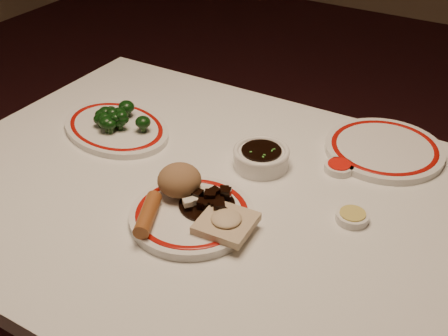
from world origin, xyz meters
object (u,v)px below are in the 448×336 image
at_px(fried_wonton, 226,222).
at_px(soy_bowl, 261,158).
at_px(spring_roll, 148,214).
at_px(broccoli_pile, 115,117).
at_px(stirfry_heap, 209,201).
at_px(dining_table, 207,223).
at_px(rice_mound, 179,180).
at_px(broccoli_plate, 116,128).
at_px(main_plate, 192,215).

bearing_deg(fried_wonton, soy_bowl, 102.25).
xyz_separation_m(spring_roll, broccoli_pile, (-0.29, 0.25, 0.01)).
xyz_separation_m(spring_roll, stirfry_heap, (0.07, 0.10, -0.00)).
distance_m(dining_table, rice_mound, 0.15).
xyz_separation_m(spring_roll, broccoli_plate, (-0.29, 0.25, -0.02)).
height_order(main_plate, broccoli_plate, main_plate).
bearing_deg(soy_bowl, dining_table, -113.03).
distance_m(main_plate, spring_roll, 0.09).
height_order(rice_mound, fried_wonton, rice_mound).
relative_size(main_plate, soy_bowl, 2.62).
xyz_separation_m(main_plate, broccoli_plate, (-0.35, 0.19, -0.00)).
bearing_deg(main_plate, stirfry_heap, 63.49).
height_order(dining_table, main_plate, main_plate).
relative_size(dining_table, soy_bowl, 9.86).
relative_size(rice_mound, fried_wonton, 0.84).
distance_m(spring_roll, stirfry_heap, 0.12).
height_order(dining_table, rice_mound, rice_mound).
distance_m(dining_table, spring_roll, 0.20).
bearing_deg(dining_table, soy_bowl, 66.97).
bearing_deg(soy_bowl, broccoli_pile, -173.14).
relative_size(stirfry_heap, broccoli_pile, 0.73).
relative_size(fried_wonton, broccoli_plate, 0.30).
height_order(fried_wonton, soy_bowl, fried_wonton).
height_order(dining_table, spring_roll, spring_roll).
distance_m(rice_mound, stirfry_heap, 0.07).
distance_m(rice_mound, broccoli_plate, 0.33).
relative_size(spring_roll, fried_wonton, 1.05).
bearing_deg(rice_mound, stirfry_heap, -2.59).
xyz_separation_m(dining_table, main_plate, (0.03, -0.10, 0.10)).
xyz_separation_m(fried_wonton, broccoli_pile, (-0.42, 0.19, 0.01)).
xyz_separation_m(stirfry_heap, broccoli_plate, (-0.36, 0.15, -0.02)).
relative_size(main_plate, fried_wonton, 3.04).
distance_m(stirfry_heap, broccoli_pile, 0.39).
bearing_deg(spring_roll, broccoli_pile, 115.08).
bearing_deg(soy_bowl, stirfry_heap, -92.91).
distance_m(dining_table, stirfry_heap, 0.14).
height_order(dining_table, broccoli_pile, broccoli_pile).
relative_size(rice_mound, broccoli_pile, 0.58).
distance_m(dining_table, broccoli_pile, 0.35).
xyz_separation_m(rice_mound, broccoli_pile, (-0.29, 0.15, -0.01)).
bearing_deg(fried_wonton, main_plate, 177.62).
height_order(spring_roll, fried_wonton, spring_roll).
relative_size(rice_mound, broccoli_plate, 0.26).
bearing_deg(rice_mound, main_plate, -35.43).
relative_size(spring_roll, soy_bowl, 0.91).
relative_size(main_plate, spring_roll, 2.89).
distance_m(spring_roll, broccoli_pile, 0.38).
xyz_separation_m(dining_table, stirfry_heap, (0.05, -0.06, 0.12)).
xyz_separation_m(main_plate, fried_wonton, (0.08, -0.00, 0.02)).
bearing_deg(rice_mound, broccoli_plate, 152.93).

